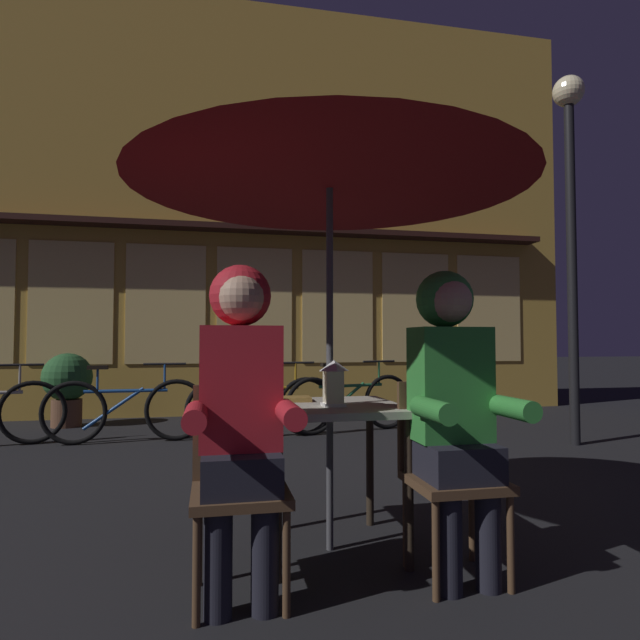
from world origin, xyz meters
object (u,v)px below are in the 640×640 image
object	(u,v)px
cafe_table	(330,424)
bicycle_fourth	(351,402)
bicycle_third	(262,407)
person_left_hooded	(241,393)
lantern	(334,382)
potted_plant	(67,383)
street_lamp	(570,185)
person_right_hooded	(453,389)
chair_left	(240,476)
chair_right	(448,465)
patio_umbrella	(330,153)
book	(292,399)
bicycle_second	(126,410)

from	to	relation	value
cafe_table	bicycle_fourth	bearing A→B (deg)	73.24
bicycle_third	bicycle_fourth	world-z (taller)	same
person_left_hooded	lantern	bearing A→B (deg)	35.41
person_left_hooded	potted_plant	bearing A→B (deg)	111.16
person_left_hooded	street_lamp	world-z (taller)	street_lamp
person_right_hooded	bicycle_fourth	size ratio (longest dim) A/B	0.85
chair_left	person_left_hooded	xyz separation A→B (m)	(-0.00, -0.06, 0.36)
bicycle_third	bicycle_fourth	bearing A→B (deg)	9.76
cafe_table	chair_right	size ratio (longest dim) A/B	0.85
patio_umbrella	chair_left	size ratio (longest dim) A/B	2.66
lantern	bicycle_fourth	world-z (taller)	lantern
cafe_table	bicycle_fourth	xyz separation A→B (m)	(1.01, 3.37, -0.29)
lantern	bicycle_third	size ratio (longest dim) A/B	0.14
bicycle_fourth	book	bearing A→B (deg)	-110.35
chair_right	potted_plant	size ratio (longest dim) A/B	0.95
cafe_table	patio_umbrella	xyz separation A→B (m)	(0.00, 0.00, 1.42)
person_left_hooded	cafe_table	bearing A→B (deg)	41.57
cafe_table	bicycle_fourth	distance (m)	3.53
person_right_hooded	book	xyz separation A→B (m)	(-0.65, 0.60, -0.09)
potted_plant	patio_umbrella	bearing A→B (deg)	-62.03
person_right_hooded	potted_plant	bearing A→B (deg)	120.24
cafe_table	lantern	distance (m)	0.24
person_right_hooded	bicycle_second	world-z (taller)	person_right_hooded
chair_left	bicycle_fourth	world-z (taller)	chair_left
lantern	bicycle_second	size ratio (longest dim) A/B	0.14
person_left_hooded	bicycle_third	bearing A→B (deg)	83.24
person_right_hooded	bicycle_fourth	xyz separation A→B (m)	(0.53, 3.79, -0.50)
person_right_hooded	bicycle_second	size ratio (longest dim) A/B	0.83
chair_right	potted_plant	xyz separation A→B (m)	(-2.86, 4.84, 0.05)
person_left_hooded	person_right_hooded	distance (m)	0.96
chair_left	person_right_hooded	distance (m)	1.03
cafe_table	chair_right	world-z (taller)	chair_right
person_right_hooded	book	bearing A→B (deg)	137.30
street_lamp	potted_plant	world-z (taller)	street_lamp
lantern	person_right_hooded	distance (m)	0.59
lantern	potted_plant	world-z (taller)	lantern
lantern	bicycle_second	world-z (taller)	lantern
cafe_table	lantern	xyz separation A→B (m)	(0.00, -0.08, 0.22)
person_right_hooded	potted_plant	size ratio (longest dim) A/B	1.52
bicycle_second	street_lamp	bearing A→B (deg)	-12.87
bicycle_fourth	patio_umbrella	bearing A→B (deg)	-106.76
chair_right	bicycle_third	xyz separation A→B (m)	(-0.53, 3.55, -0.14)
person_left_hooded	book	bearing A→B (deg)	62.70
bicycle_third	potted_plant	world-z (taller)	potted_plant
book	cafe_table	bearing A→B (deg)	-42.53
lantern	cafe_table	bearing A→B (deg)	93.13
chair_left	book	distance (m)	0.68
lantern	bicycle_fourth	distance (m)	3.63
bicycle_fourth	book	size ratio (longest dim) A/B	8.21
patio_umbrella	street_lamp	world-z (taller)	street_lamp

